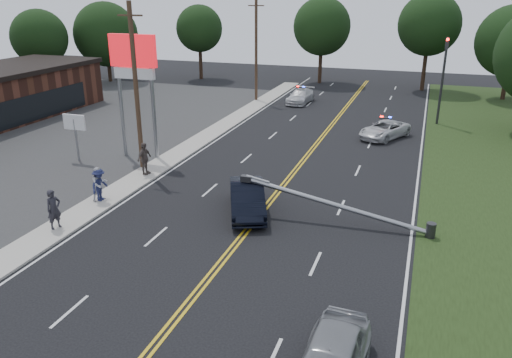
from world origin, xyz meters
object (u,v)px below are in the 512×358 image
at_px(pylon_sign, 134,67).
at_px(bystander_d, 144,159).
at_px(bystander_c, 99,185).
at_px(bystander_b, 99,184).
at_px(utility_pole_far, 256,50).
at_px(small_sign, 75,126).
at_px(fallen_streetlight, 345,207).
at_px(emergency_b, 300,96).
at_px(crashed_sedan, 247,198).
at_px(emergency_a, 385,130).
at_px(utility_pole_mid, 136,88).
at_px(traffic_signal, 443,74).
at_px(bystander_a, 54,209).

xyz_separation_m(pylon_sign, bystander_d, (2.18, -3.13, -4.89)).
bearing_deg(bystander_c, bystander_b, 35.18).
bearing_deg(utility_pole_far, small_sign, -102.31).
relative_size(bystander_b, bystander_c, 1.03).
relative_size(fallen_streetlight, bystander_b, 5.15).
bearing_deg(bystander_d, emergency_b, -1.01).
bearing_deg(bystander_d, pylon_sign, 42.69).
xyz_separation_m(bystander_b, bystander_c, (0.03, -0.04, -0.03)).
distance_m(crashed_sedan, emergency_a, 17.07).
bearing_deg(emergency_b, utility_pole_mid, -98.33).
bearing_deg(emergency_b, bystander_d, -95.70).
xyz_separation_m(traffic_signal, bystander_a, (-16.73, -26.91, -3.14)).
relative_size(utility_pole_mid, bystander_c, 5.67).
bearing_deg(bystander_c, bystander_a, -179.78).
bearing_deg(bystander_b, emergency_a, -11.18).
bearing_deg(crashed_sedan, pylon_sign, 124.93).
distance_m(crashed_sedan, bystander_b, 7.88).
relative_size(crashed_sedan, bystander_b, 2.60).
bearing_deg(small_sign, utility_pole_mid, 0.00).
distance_m(small_sign, emergency_b, 24.33).
relative_size(pylon_sign, bystander_a, 4.23).
bearing_deg(pylon_sign, crashed_sedan, -32.08).
height_order(utility_pole_mid, bystander_a, utility_pole_mid).
xyz_separation_m(emergency_a, bystander_a, (-12.94, -21.02, 0.42)).
xyz_separation_m(small_sign, fallen_streetlight, (18.19, -4.00, -1.41)).
distance_m(pylon_sign, utility_pole_far, 20.06).
bearing_deg(traffic_signal, bystander_c, -125.51).
relative_size(fallen_streetlight, bystander_d, 4.76).
xyz_separation_m(small_sign, crashed_sedan, (13.32, -4.16, -1.55)).
distance_m(crashed_sedan, emergency_b, 26.87).
bearing_deg(bystander_d, crashed_sedan, -103.86).
bearing_deg(emergency_b, utility_pole_far, -171.76).
bearing_deg(traffic_signal, crashed_sedan, -112.06).
distance_m(utility_pole_mid, bystander_c, 6.85).
distance_m(utility_pole_far, emergency_b, 6.32).
distance_m(pylon_sign, utility_pole_mid, 2.55).
bearing_deg(bystander_c, fallen_streetlight, -83.18).
bearing_deg(utility_pole_far, emergency_a, -35.81).
distance_m(pylon_sign, bystander_a, 12.15).
xyz_separation_m(traffic_signal, utility_pole_far, (-17.50, 4.00, 0.88)).
bearing_deg(pylon_sign, emergency_a, 33.96).
xyz_separation_m(fallen_streetlight, emergency_b, (-8.87, 26.41, -0.24)).
height_order(fallen_streetlight, emergency_a, fallen_streetlight).
relative_size(small_sign, traffic_signal, 0.44).
distance_m(bystander_b, bystander_d, 4.28).
xyz_separation_m(utility_pole_mid, bystander_c, (0.77, -5.45, -4.08)).
xyz_separation_m(pylon_sign, utility_pole_far, (1.30, 20.00, -0.91)).
height_order(crashed_sedan, bystander_a, bystander_a).
height_order(traffic_signal, fallen_streetlight, traffic_signal).
relative_size(emergency_a, bystander_a, 2.44).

